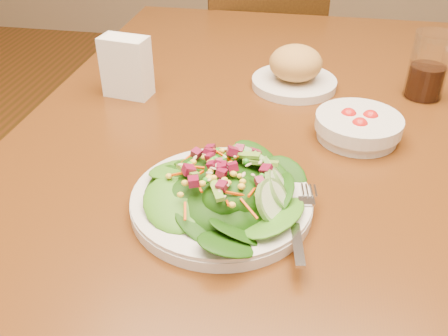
{
  "coord_description": "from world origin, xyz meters",
  "views": [
    {
      "loc": [
        0.07,
        -0.78,
        1.2
      ],
      "look_at": [
        -0.04,
        -0.21,
        0.81
      ],
      "focal_mm": 40.0,
      "sensor_mm": 36.0,
      "label": 1
    }
  ],
  "objects": [
    {
      "name": "bread_plate",
      "position": [
        0.04,
        0.2,
        0.79
      ],
      "size": [
        0.18,
        0.18,
        0.09
      ],
      "color": "silver",
      "rests_on": "dining_table"
    },
    {
      "name": "chair_far",
      "position": [
        -0.11,
        0.88,
        0.45
      ],
      "size": [
        0.5,
        0.5,
        0.85
      ],
      "rotation": [
        0.0,
        0.0,
        3.45
      ],
      "color": "#40270A",
      "rests_on": "ground_plane"
    },
    {
      "name": "salad_plate",
      "position": [
        -0.03,
        -0.23,
        0.78
      ],
      "size": [
        0.26,
        0.26,
        0.07
      ],
      "rotation": [
        0.0,
        0.0,
        0.39
      ],
      "color": "silver",
      "rests_on": "dining_table"
    },
    {
      "name": "napkin_holder",
      "position": [
        -0.29,
        0.1,
        0.81
      ],
      "size": [
        0.1,
        0.06,
        0.12
      ],
      "rotation": [
        0.0,
        0.0,
        -0.15
      ],
      "color": "white",
      "rests_on": "dining_table"
    },
    {
      "name": "drinking_glass",
      "position": [
        0.29,
        0.2,
        0.81
      ],
      "size": [
        0.08,
        0.08,
        0.13
      ],
      "color": "silver",
      "rests_on": "dining_table"
    },
    {
      "name": "dining_table",
      "position": [
        0.0,
        0.0,
        0.65
      ],
      "size": [
        0.9,
        1.4,
        0.75
      ],
      "color": "#4F270B",
      "rests_on": "ground_plane"
    },
    {
      "name": "tomato_bowl",
      "position": [
        0.16,
        0.0,
        0.77
      ],
      "size": [
        0.15,
        0.15,
        0.05
      ],
      "color": "silver",
      "rests_on": "dining_table"
    }
  ]
}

